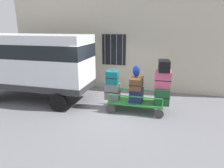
% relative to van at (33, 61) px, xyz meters
% --- Properties ---
extents(ground_plane, '(40.00, 40.00, 0.00)m').
position_rel_van_xyz_m(ground_plane, '(3.40, -0.11, -1.72)').
color(ground_plane, slate).
extents(building_wall, '(12.00, 0.38, 5.00)m').
position_rel_van_xyz_m(building_wall, '(3.40, 2.61, 0.77)').
color(building_wall, '#BCB29E').
rests_on(building_wall, ground).
extents(van, '(4.94, 1.95, 2.81)m').
position_rel_van_xyz_m(van, '(0.00, 0.00, 0.00)').
color(van, silver).
rests_on(van, ground).
extents(luggage_cart, '(2.10, 1.03, 0.39)m').
position_rel_van_xyz_m(luggage_cart, '(4.43, -0.11, -1.40)').
color(luggage_cart, '#2D8438').
rests_on(luggage_cart, ground).
extents(cart_railing, '(1.99, 0.89, 0.34)m').
position_rel_van_xyz_m(cart_railing, '(4.43, -0.11, -1.05)').
color(cart_railing, '#2D8438').
rests_on(cart_railing, luggage_cart).
extents(suitcase_left_bottom, '(0.57, 0.39, 0.63)m').
position_rel_van_xyz_m(suitcase_left_bottom, '(3.50, -0.13, -1.02)').
color(suitcase_left_bottom, slate).
rests_on(suitcase_left_bottom, luggage_cart).
extents(suitcase_left_middle, '(0.48, 0.48, 0.50)m').
position_rel_van_xyz_m(suitcase_left_middle, '(3.50, -0.11, -0.46)').
color(suitcase_left_middle, '#0F5960').
rests_on(suitcase_left_middle, suitcase_left_bottom).
extents(suitcase_midleft_bottom, '(0.50, 0.58, 0.51)m').
position_rel_van_xyz_m(suitcase_midleft_bottom, '(4.43, -0.12, -1.08)').
color(suitcase_midleft_bottom, navy).
rests_on(suitcase_midleft_bottom, luggage_cart).
extents(suitcase_midleft_middle, '(0.44, 0.79, 0.43)m').
position_rel_van_xyz_m(suitcase_midleft_middle, '(4.43, -0.14, -0.61)').
color(suitcase_midleft_middle, brown).
rests_on(suitcase_midleft_middle, suitcase_midleft_bottom).
extents(suitcase_center_bottom, '(0.57, 0.66, 0.61)m').
position_rel_van_xyz_m(suitcase_center_bottom, '(5.37, -0.13, -1.03)').
color(suitcase_center_bottom, '#194C28').
rests_on(suitcase_center_bottom, luggage_cart).
extents(suitcase_center_middle, '(0.58, 0.50, 0.60)m').
position_rel_van_xyz_m(suitcase_center_middle, '(5.37, -0.08, -0.42)').
color(suitcase_center_middle, '#CC4C72').
rests_on(suitcase_center_middle, suitcase_center_bottom).
extents(suitcase_center_top, '(0.44, 0.72, 0.40)m').
position_rel_van_xyz_m(suitcase_center_top, '(5.37, -0.10, 0.08)').
color(suitcase_center_top, black).
rests_on(suitcase_center_top, suitcase_center_middle).
extents(backpack, '(0.27, 0.22, 0.44)m').
position_rel_van_xyz_m(backpack, '(4.39, -0.07, -0.18)').
color(backpack, navy).
rests_on(backpack, suitcase_midleft_middle).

